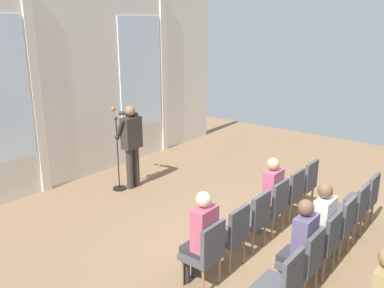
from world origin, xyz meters
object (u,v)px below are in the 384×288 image
(chair_r0_c0, at_px, (206,251))
(chair_r0_c5, at_px, (305,182))
(chair_r0_c1, at_px, (232,233))
(audience_r1_c1, at_px, (300,243))
(chair_r0_c4, at_px, (290,192))
(chair_r1_c4, at_px, (354,209))
(chair_r1_c3, at_px, (340,223))
(audience_r0_c0, at_px, (201,234))
(audience_r1_c2, at_px, (320,224))
(speaker, at_px, (131,140))
(chair_r0_c3, at_px, (274,204))
(audience_r0_c3, at_px, (270,191))
(mic_stand, at_px, (119,174))
(chair_r1_c1, at_px, (305,260))
(chair_r0_c2, at_px, (254,217))
(chair_r1_c0, at_px, (283,283))
(chair_r1_c5, at_px, (365,197))
(chair_r1_c2, at_px, (324,240))

(chair_r0_c0, height_order, chair_r0_c5, same)
(chair_r0_c1, bearing_deg, audience_r1_c1, -90.00)
(chair_r0_c4, height_order, chair_r0_c5, same)
(chair_r1_c4, bearing_deg, chair_r1_c3, 180.00)
(audience_r0_c0, xyz_separation_m, audience_r1_c2, (1.22, -1.09, -0.00))
(speaker, xyz_separation_m, audience_r1_c1, (-1.17, -4.28, -0.29))
(chair_r0_c4, bearing_deg, chair_r0_c3, 180.00)
(chair_r0_c3, xyz_separation_m, audience_r0_c3, (-0.00, 0.08, 0.19))
(speaker, bearing_deg, chair_r1_c3, -89.30)
(chair_r0_c3, bearing_deg, mic_stand, 95.40)
(chair_r0_c0, distance_m, audience_r1_c2, 1.60)
(audience_r0_c3, distance_m, audience_r1_c2, 1.25)
(chair_r0_c1, relative_size, chair_r0_c5, 1.00)
(mic_stand, height_order, chair_r1_c3, mic_stand)
(speaker, relative_size, chair_r1_c1, 1.87)
(audience_r0_c0, xyz_separation_m, chair_r0_c3, (1.84, -0.08, -0.21))
(chair_r1_c3, bearing_deg, chair_r0_c0, 149.43)
(mic_stand, distance_m, chair_r1_c3, 4.50)
(chair_r0_c2, distance_m, chair_r0_c5, 1.84)
(chair_r1_c0, bearing_deg, chair_r1_c3, 0.00)
(chair_r0_c3, bearing_deg, chair_r0_c0, 180.00)
(chair_r0_c2, distance_m, chair_r1_c5, 2.13)
(chair_r0_c4, distance_m, chair_r1_c3, 1.25)
(audience_r0_c0, distance_m, chair_r0_c2, 1.25)
(chair_r0_c4, bearing_deg, chair_r1_c5, -60.56)
(mic_stand, distance_m, audience_r0_c3, 3.36)
(chair_r0_c4, height_order, chair_r1_c1, same)
(audience_r1_c2, bearing_deg, chair_r0_c5, 28.68)
(chair_r0_c1, height_order, chair_r1_c1, same)
(chair_r0_c1, relative_size, chair_r1_c4, 1.00)
(chair_r1_c1, relative_size, chair_r1_c4, 1.00)
(audience_r0_c0, bearing_deg, chair_r1_c5, -20.83)
(chair_r1_c1, height_order, audience_r1_c1, audience_r1_c1)
(chair_r1_c2, bearing_deg, chair_r0_c4, 41.54)
(speaker, distance_m, chair_r0_c5, 3.55)
(speaker, xyz_separation_m, chair_r0_c5, (1.28, -3.27, -0.49))
(audience_r1_c1, height_order, chair_r1_c4, audience_r1_c1)
(audience_r0_c0, bearing_deg, chair_r1_c0, -90.00)
(audience_r0_c3, bearing_deg, speaker, 90.96)
(mic_stand, height_order, chair_r0_c5, mic_stand)
(speaker, xyz_separation_m, chair_r1_c4, (0.67, -4.36, -0.49))
(chair_r1_c2, bearing_deg, chair_r1_c5, 0.00)
(chair_r0_c0, xyz_separation_m, chair_r0_c5, (3.06, 0.00, 0.00))
(speaker, xyz_separation_m, chair_r0_c4, (0.67, -3.27, -0.49))
(chair_r1_c1, distance_m, audience_r1_c1, 0.22)
(mic_stand, relative_size, chair_r1_c0, 1.65)
(chair_r0_c0, distance_m, chair_r0_c2, 1.22)
(chair_r0_c5, distance_m, audience_r1_c1, 2.66)
(chair_r0_c4, bearing_deg, chair_r1_c1, -149.43)
(chair_r0_c5, xyz_separation_m, chair_r1_c3, (-1.22, -1.09, 0.00))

